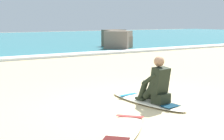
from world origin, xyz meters
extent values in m
plane|color=#CCB584|center=(0.00, 0.00, 0.00)|extent=(80.00, 80.00, 0.00)
cube|color=white|center=(0.00, 9.29, 0.06)|extent=(80.00, 0.90, 0.11)
ellipsoid|color=#EFE5C6|center=(0.22, 0.30, 0.04)|extent=(0.76, 2.11, 0.07)
cube|color=#1E7FB7|center=(0.15, 0.88, 0.07)|extent=(0.49, 0.16, 0.01)
cube|color=#0A2C40|center=(0.30, -0.35, 0.07)|extent=(0.39, 0.28, 0.01)
cube|color=black|center=(0.27, -0.10, 0.18)|extent=(0.36, 0.31, 0.20)
cylinder|color=black|center=(0.14, 0.07, 0.33)|extent=(0.21, 0.42, 0.43)
cylinder|color=black|center=(0.09, 0.27, 0.30)|extent=(0.16, 0.27, 0.42)
cube|color=black|center=(0.08, 0.34, 0.10)|extent=(0.13, 0.23, 0.05)
cylinder|color=black|center=(0.34, 0.10, 0.33)|extent=(0.21, 0.42, 0.43)
cylinder|color=black|center=(0.32, 0.30, 0.30)|extent=(0.16, 0.27, 0.42)
cube|color=black|center=(0.31, 0.37, 0.10)|extent=(0.13, 0.23, 0.05)
cube|color=black|center=(0.26, -0.06, 0.53)|extent=(0.38, 0.34, 0.57)
sphere|color=#A37556|center=(0.25, -0.03, 0.92)|extent=(0.21, 0.21, 0.21)
cylinder|color=black|center=(0.10, 0.07, 0.55)|extent=(0.15, 0.40, 0.31)
cylinder|color=black|center=(0.37, 0.11, 0.55)|extent=(0.15, 0.40, 0.31)
ellipsoid|color=#EFE5C6|center=(-1.15, -0.87, 0.04)|extent=(1.71, 1.71, 0.07)
cube|color=red|center=(-0.77, -0.49, 0.07)|extent=(0.41, 0.41, 0.01)
cube|color=#4A1311|center=(-1.58, -1.29, 0.07)|extent=(0.43, 0.43, 0.01)
cube|color=brown|center=(6.87, 12.10, 0.56)|extent=(1.37, 1.11, 1.12)
cube|color=brown|center=(6.40, 10.51, 0.39)|extent=(1.53, 1.50, 0.77)
cube|color=#756656|center=(6.30, 10.69, 0.55)|extent=(1.95, 1.95, 1.10)
camera|label=1|loc=(-3.91, -4.92, 1.74)|focal=51.60mm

